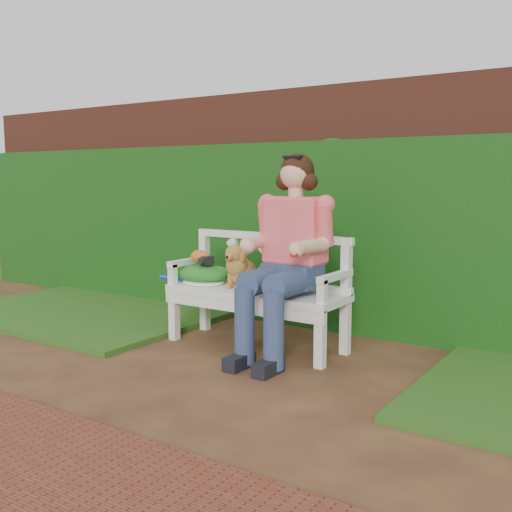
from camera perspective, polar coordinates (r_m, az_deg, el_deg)
The scene contains 12 objects.
ground at distance 4.15m, azimuth -2.69°, elevation -11.91°, with size 60.00×60.00×0.00m, color #3E2418.
brick_wall at distance 5.56m, azimuth 8.98°, elevation 4.52°, with size 10.00×0.30×2.20m, color brown.
ivy_hedge at distance 5.38m, azimuth 7.94°, elevation 1.78°, with size 10.00×0.18×1.70m, color #1B6312.
grass_left at distance 6.37m, azimuth -15.41°, elevation -5.07°, with size 2.60×2.00×0.05m, color #24451A.
brick_paving at distance 3.11m, azimuth -21.56°, elevation -19.01°, with size 4.00×1.20×0.03m, color brown.
garden_bench at distance 4.91m, azimuth 0.00°, elevation -5.91°, with size 1.58×0.60×0.48m, color white, non-canonical shape.
seated_woman at distance 4.61m, azimuth 3.40°, elevation 0.40°, with size 0.68×0.91×1.62m, color pink, non-canonical shape.
dog at distance 4.92m, azimuth -1.46°, elevation -0.87°, with size 0.24×0.33×0.37m, color tan, non-canonical shape.
tennis_racket at distance 5.13m, azimuth -5.34°, elevation -2.43°, with size 0.71×0.30×0.03m, color white, non-canonical shape.
green_bag at distance 5.17m, azimuth -5.06°, elevation -1.64°, with size 0.48×0.37×0.16m, color green, non-canonical shape.
camera_item at distance 5.09m, azimuth -4.74°, elevation -0.41°, with size 0.11×0.08×0.07m, color black.
baseball_glove at distance 5.16m, azimuth -5.33°, elevation -0.07°, with size 0.19×0.14×0.12m, color #C66121.
Camera 1 is at (2.33, -3.14, 1.37)m, focal length 42.00 mm.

